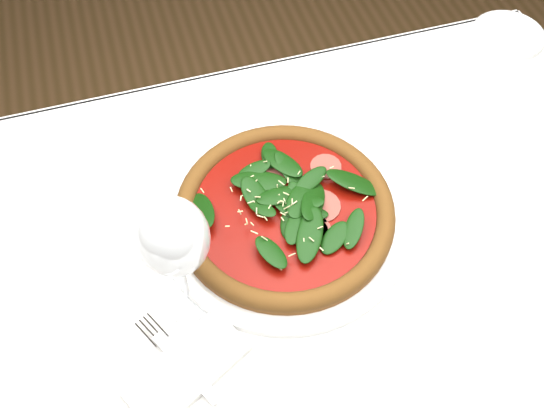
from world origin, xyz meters
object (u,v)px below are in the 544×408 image
object	(u,v)px
pizza	(285,209)
wine_glass	(173,240)
napkin	(187,370)
plate	(284,217)

from	to	relation	value
pizza	wine_glass	xyz separation A→B (m)	(-0.17, -0.09, 0.13)
napkin	plate	bearing A→B (deg)	44.35
plate	napkin	xyz separation A→B (m)	(-0.20, -0.19, -0.00)
plate	napkin	distance (m)	0.28
plate	napkin	bearing A→B (deg)	-135.65
plate	pizza	world-z (taller)	pizza
plate	napkin	world-z (taller)	plate
pizza	napkin	xyz separation A→B (m)	(-0.20, -0.19, -0.02)
wine_glass	napkin	bearing A→B (deg)	-102.87
plate	pizza	size ratio (longest dim) A/B	1.04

